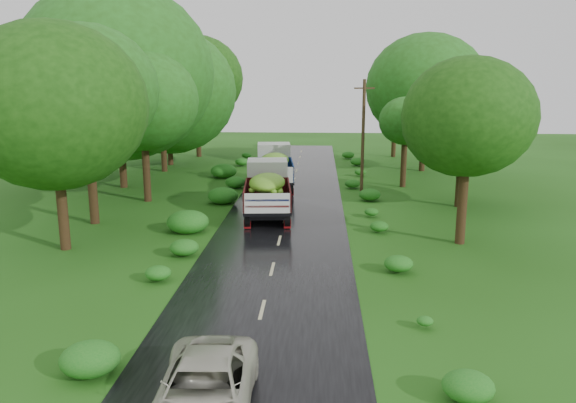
# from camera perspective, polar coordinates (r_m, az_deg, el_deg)

# --- Properties ---
(ground) EXTENTS (120.00, 120.00, 0.00)m
(ground) POSITION_cam_1_polar(r_m,az_deg,el_deg) (18.88, -2.64, -10.95)
(ground) COLOR #1D4C10
(ground) RESTS_ON ground
(road) EXTENTS (6.50, 80.00, 0.02)m
(road) POSITION_cam_1_polar(r_m,az_deg,el_deg) (23.53, -1.41, -6.07)
(road) COLOR black
(road) RESTS_ON ground
(road_lines) EXTENTS (0.12, 69.60, 0.00)m
(road_lines) POSITION_cam_1_polar(r_m,az_deg,el_deg) (24.47, -1.22, -5.30)
(road_lines) COLOR #BFB78C
(road_lines) RESTS_ON road
(truck_near) EXTENTS (2.92, 6.84, 2.80)m
(truck_near) POSITION_cam_1_polar(r_m,az_deg,el_deg) (30.91, -2.11, 1.48)
(truck_near) COLOR black
(truck_near) RESTS_ON ground
(truck_far) EXTENTS (2.98, 6.90, 2.82)m
(truck_far) POSITION_cam_1_polar(r_m,az_deg,el_deg) (38.79, -1.40, 3.78)
(truck_far) COLOR black
(truck_far) RESTS_ON ground
(car) EXTENTS (2.39, 4.80, 1.31)m
(car) POSITION_cam_1_polar(r_m,az_deg,el_deg) (13.36, -8.47, -18.50)
(car) COLOR beige
(car) RESTS_ON road
(utility_pole) EXTENTS (1.28, 0.36, 7.38)m
(utility_pole) POSITION_cam_1_polar(r_m,az_deg,el_deg) (35.83, 7.62, 6.49)
(utility_pole) COLOR #382616
(utility_pole) RESTS_ON ground
(trees_left) EXTENTS (7.37, 33.71, 10.06)m
(trees_left) POSITION_cam_1_polar(r_m,az_deg,el_deg) (41.46, -14.36, 11.18)
(trees_left) COLOR black
(trees_left) RESTS_ON ground
(trees_right) EXTENTS (6.05, 31.92, 8.62)m
(trees_right) POSITION_cam_1_polar(r_m,az_deg,el_deg) (40.33, 14.30, 9.64)
(trees_right) COLOR black
(trees_right) RESTS_ON ground
(shrubs) EXTENTS (11.90, 44.00, 0.70)m
(shrubs) POSITION_cam_1_polar(r_m,az_deg,el_deg) (32.09, -0.13, -0.35)
(shrubs) COLOR #196B1A
(shrubs) RESTS_ON ground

